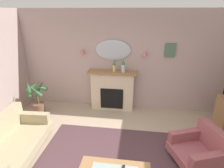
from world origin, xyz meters
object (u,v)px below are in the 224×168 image
at_px(mantel_vase_left, 123,66).
at_px(wall_sconce_left, 82,52).
at_px(framed_picture, 170,50).
at_px(wall_sconce_right, 145,53).
at_px(armchair_in_corner, 201,148).
at_px(potted_plant_tall_palm, 38,98).
at_px(mantel_vase_right, 114,65).
at_px(wall_mirror, 113,50).
at_px(floral_couch, 9,142).
at_px(fireplace, 112,91).

distance_m(mantel_vase_left, wall_sconce_left, 1.20).
distance_m(mantel_vase_left, framed_picture, 1.28).
relative_size(wall_sconce_left, wall_sconce_right, 1.00).
height_order(armchair_in_corner, potted_plant_tall_palm, potted_plant_tall_palm).
relative_size(mantel_vase_right, armchair_in_corner, 0.33).
xyz_separation_m(mantel_vase_right, wall_sconce_left, (-0.90, 0.12, 0.31)).
xyz_separation_m(wall_mirror, floral_couch, (-1.74, -2.34, -1.39)).
bearing_deg(wall_mirror, mantel_vase_right, -73.61).
height_order(floral_couch, armchair_in_corner, floral_couch).
height_order(framed_picture, floral_couch, framed_picture).
xyz_separation_m(wall_sconce_left, potted_plant_tall_palm, (-1.17, -0.62, -1.19)).
height_order(wall_mirror, wall_sconce_left, wall_mirror).
relative_size(wall_sconce_left, framed_picture, 0.39).
height_order(fireplace, wall_sconce_right, wall_sconce_right).
xyz_separation_m(wall_sconce_left, framed_picture, (2.35, 0.06, 0.09)).
bearing_deg(mantel_vase_left, armchair_in_corner, -48.30).
distance_m(mantel_vase_right, floral_couch, 2.99).
relative_size(wall_sconce_right, framed_picture, 0.39).
xyz_separation_m(fireplace, wall_mirror, (0.00, 0.14, 1.14)).
bearing_deg(armchair_in_corner, framed_picture, 101.90).
distance_m(fireplace, floral_couch, 2.81).
distance_m(framed_picture, potted_plant_tall_palm, 3.81).
height_order(fireplace, framed_picture, framed_picture).
height_order(wall_sconce_left, potted_plant_tall_palm, wall_sconce_left).
bearing_deg(potted_plant_tall_palm, wall_sconce_right, 12.12).
distance_m(mantel_vase_left, floral_couch, 3.14).
relative_size(wall_sconce_right, armchair_in_corner, 0.13).
relative_size(fireplace, floral_couch, 0.77).
xyz_separation_m(wall_sconce_right, potted_plant_tall_palm, (-2.87, -0.62, -1.19)).
distance_m(mantel_vase_left, wall_mirror, 0.51).
xyz_separation_m(mantel_vase_right, armchair_in_corner, (1.87, -1.82, -1.04)).
bearing_deg(potted_plant_tall_palm, floral_couch, -80.23).
distance_m(fireplace, mantel_vase_right, 0.78).
relative_size(wall_sconce_right, floral_couch, 0.08).
bearing_deg(potted_plant_tall_palm, wall_mirror, 18.25).
xyz_separation_m(wall_mirror, wall_sconce_left, (-0.85, -0.05, -0.05)).
bearing_deg(mantel_vase_right, armchair_in_corner, -44.20).
distance_m(fireplace, wall_sconce_right, 1.38).
height_order(fireplace, mantel_vase_right, mantel_vase_right).
relative_size(mantel_vase_right, floral_couch, 0.20).
distance_m(wall_sconce_left, wall_sconce_right, 1.70).
distance_m(mantel_vase_right, potted_plant_tall_palm, 2.30).
xyz_separation_m(mantel_vase_left, wall_sconce_left, (-1.15, 0.12, 0.33)).
bearing_deg(framed_picture, potted_plant_tall_palm, -169.12).
relative_size(mantel_vase_left, floral_couch, 0.20).
bearing_deg(armchair_in_corner, wall_sconce_right, 118.91).
bearing_deg(potted_plant_tall_palm, mantel_vase_left, 12.08).
xyz_separation_m(floral_couch, potted_plant_tall_palm, (-0.29, 1.67, 0.15)).
xyz_separation_m(wall_mirror, wall_sconce_right, (0.85, -0.05, -0.05)).
distance_m(mantel_vase_right, framed_picture, 1.52).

